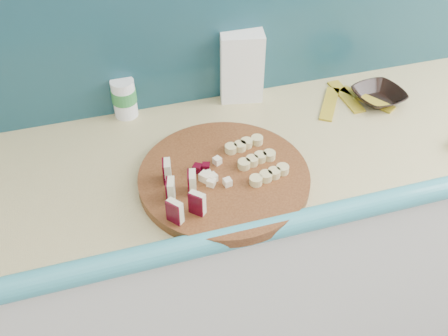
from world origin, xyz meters
The scene contains 10 objects.
kitchen_counter centered at (0.10, 1.50, 0.46)m, with size 2.20×0.63×0.91m.
backsplash centered at (0.10, 1.79, 1.16)m, with size 2.20×0.02×0.50m, color teal.
cutting_board centered at (-0.11, 1.39, 0.92)m, with size 0.45×0.45×0.03m, color #44220E.
apple_wedges centered at (-0.24, 1.33, 0.97)m, with size 0.09×0.18×0.06m.
apple_chunks centered at (-0.14, 1.38, 0.95)m, with size 0.07×0.07×0.02m.
banana_slices centered at (-0.02, 1.41, 0.95)m, with size 0.14×0.18×0.02m.
brown_bowl centered at (0.46, 1.60, 0.93)m, with size 0.16×0.16×0.04m, color black.
flour_bag centered at (0.05, 1.76, 1.02)m, with size 0.13×0.09×0.22m, color white.
canister centered at (-0.32, 1.76, 0.97)m, with size 0.07×0.07×0.12m.
banana_peel centered at (0.37, 1.63, 0.91)m, with size 0.26×0.22×0.01m.
Camera 1 is at (-0.39, 0.48, 1.82)m, focal length 40.00 mm.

